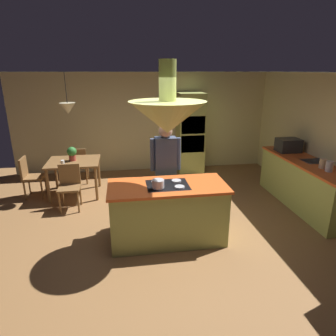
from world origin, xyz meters
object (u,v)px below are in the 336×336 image
object	(u,v)px
person_at_island	(166,166)
potted_plant_on_table	(72,153)
dining_table	(74,165)
oven_tower	(190,133)
microwave_on_counter	(288,145)
cup_on_table	(63,162)
chair_by_back_wall	(79,163)
canister_sugar	(323,164)
chair_at_corner	(30,174)
cooking_pot_on_cooktop	(158,184)
kitchen_island	(168,212)
chair_facing_island	(70,184)
canister_flour	(330,166)

from	to	relation	value
person_at_island	potted_plant_on_table	distance (m)	2.29
dining_table	person_at_island	xyz separation A→B (m)	(1.77, -1.40, 0.34)
oven_tower	microwave_on_counter	xyz separation A→B (m)	(1.74, -1.72, 0.04)
dining_table	cup_on_table	distance (m)	0.32
chair_by_back_wall	person_at_island	bearing A→B (deg)	130.45
cup_on_table	dining_table	bearing A→B (deg)	52.57
canister_sugar	microwave_on_counter	xyz separation A→B (m)	(0.00, 1.15, 0.05)
chair_at_corner	cooking_pot_on_cooktop	xyz separation A→B (m)	(2.45, -2.23, 0.51)
person_at_island	chair_by_back_wall	xyz separation A→B (m)	(-1.77, 2.08, -0.50)
kitchen_island	chair_facing_island	world-z (taller)	kitchen_island
oven_tower	cup_on_table	size ratio (longest dim) A/B	22.83
chair_facing_island	canister_flour	bearing A→B (deg)	-15.17
person_at_island	canister_sugar	bearing A→B (deg)	-6.61
chair_by_back_wall	microwave_on_counter	world-z (taller)	microwave_on_counter
dining_table	potted_plant_on_table	distance (m)	0.27
kitchen_island	oven_tower	size ratio (longest dim) A/B	0.88
potted_plant_on_table	canister_sugar	distance (m)	4.88
chair_by_back_wall	chair_at_corner	distance (m)	1.14
person_at_island	potted_plant_on_table	world-z (taller)	person_at_island
person_at_island	oven_tower	bearing A→B (deg)	68.03
person_at_island	canister_sugar	distance (m)	2.79
cooking_pot_on_cooktop	chair_facing_island	bearing A→B (deg)	134.71
chair_facing_island	potted_plant_on_table	size ratio (longest dim) A/B	2.90
potted_plant_on_table	canister_flour	world-z (taller)	canister_flour
oven_tower	person_at_island	world-z (taller)	oven_tower
dining_table	cooking_pot_on_cooktop	world-z (taller)	cooking_pot_on_cooktop
kitchen_island	cooking_pot_on_cooktop	bearing A→B (deg)	-140.91
dining_table	potted_plant_on_table	bearing A→B (deg)	122.10
cup_on_table	canister_flour	world-z (taller)	canister_flour
chair_facing_island	potted_plant_on_table	world-z (taller)	potted_plant_on_table
chair_at_corner	potted_plant_on_table	bearing A→B (deg)	-88.38
canister_flour	microwave_on_counter	bearing A→B (deg)	90.00
cup_on_table	canister_flour	size ratio (longest dim) A/B	0.50
canister_flour	potted_plant_on_table	bearing A→B (deg)	157.04
chair_by_back_wall	microwave_on_counter	size ratio (longest dim) A/B	1.89
cup_on_table	person_at_island	bearing A→B (deg)	-31.19
chair_facing_island	chair_at_corner	size ratio (longest dim) A/B	1.00
cup_on_table	microwave_on_counter	world-z (taller)	microwave_on_counter
canister_flour	kitchen_island	bearing A→B (deg)	-176.07
chair_facing_island	chair_by_back_wall	distance (m)	1.35
dining_table	cup_on_table	world-z (taller)	cup_on_table
kitchen_island	potted_plant_on_table	bearing A→B (deg)	128.92
oven_tower	chair_at_corner	bearing A→B (deg)	-162.89
kitchen_island	microwave_on_counter	bearing A→B (deg)	28.25
microwave_on_counter	chair_by_back_wall	bearing A→B (deg)	164.63
kitchen_island	chair_facing_island	xyz separation A→B (m)	(-1.70, 1.43, 0.03)
dining_table	oven_tower	bearing A→B (deg)	22.20
dining_table	canister_flour	size ratio (longest dim) A/B	5.92
person_at_island	microwave_on_counter	world-z (taller)	person_at_island
microwave_on_counter	dining_table	bearing A→B (deg)	172.79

